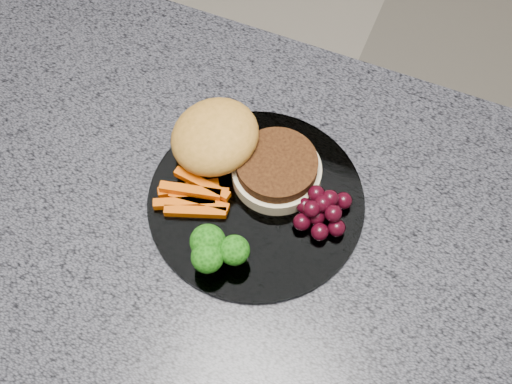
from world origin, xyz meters
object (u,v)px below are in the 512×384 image
at_px(plate, 256,201).
at_px(burger, 237,150).
at_px(island_cabinet, 201,332).
at_px(grape_bunch, 323,210).

xyz_separation_m(plate, burger, (-0.04, 0.04, 0.03)).
bearing_deg(island_cabinet, grape_bunch, 17.68).
distance_m(plate, burger, 0.07).
xyz_separation_m(island_cabinet, burger, (0.05, 0.09, 0.50)).
distance_m(island_cabinet, burger, 0.51).
distance_m(plate, grape_bunch, 0.08).
bearing_deg(grape_bunch, burger, 165.09).
relative_size(island_cabinet, grape_bunch, 17.18).
bearing_deg(burger, plate, -59.00).
relative_size(island_cabinet, burger, 5.62).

